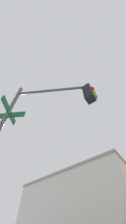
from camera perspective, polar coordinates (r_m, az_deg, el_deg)
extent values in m
cylinder|color=#474C47|center=(4.78, -4.89, 9.44)|extent=(2.20, 1.38, 0.09)
cube|color=black|center=(4.39, 11.28, 8.09)|extent=(0.28, 0.28, 0.80)
sphere|color=red|center=(4.63, 12.65, 9.74)|extent=(0.18, 0.18, 0.18)
sphere|color=orange|center=(4.41, 13.22, 8.21)|extent=(0.18, 0.18, 0.18)
sphere|color=green|center=(4.20, 13.84, 6.53)|extent=(0.18, 0.18, 0.18)
cube|color=#0F5128|center=(4.12, -23.70, -1.43)|extent=(0.96, 0.61, 0.20)
cube|color=#0F5128|center=(4.28, -22.76, 0.42)|extent=(0.55, 0.88, 0.20)
cube|color=gray|center=(30.30, 12.53, -30.89)|extent=(18.27, 19.45, 0.40)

